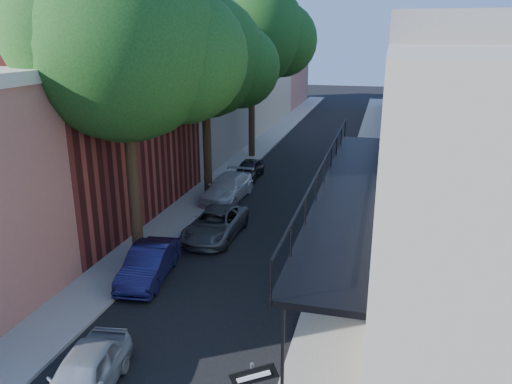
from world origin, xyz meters
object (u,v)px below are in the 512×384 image
Objects in this scene: parked_car_b at (149,264)px; parked_car_a at (84,375)px; parked_car_e at (249,169)px; oak_far at (259,34)px; oak_near at (138,47)px; oak_mid at (213,60)px; parked_car_c at (216,224)px; parked_car_d at (228,188)px.

parked_car_a is at bearing -85.32° from parked_car_b.
parked_car_b is at bearing -89.07° from parked_car_e.
oak_far is 25.93m from parked_car_a.
oak_mid is at bearing 90.37° from oak_near.
oak_near is 2.71× the size of parked_car_c.
parked_car_d is 4.16m from parked_car_e.
oak_mid is 3.09× the size of parked_car_e.
oak_far is at bearing 97.97° from parked_car_c.
parked_car_a is 0.81× the size of parked_car_c.
oak_near is at bearing 96.65° from parked_car_a.
oak_mid is 2.31× the size of parked_car_d.
parked_car_e is at bearing -82.14° from oak_far.
oak_far is 2.82× the size of parked_car_c.
parked_car_c is (1.78, -14.57, -7.67)m from oak_far.
oak_far reaches higher than parked_car_b.
oak_near reaches higher than parked_car_d.
parked_car_d is at bearing 102.74° from parked_car_c.
parked_car_b is at bearing -85.13° from oak_mid.
oak_mid is at bearing 147.23° from parked_car_d.
oak_near is 0.96× the size of oak_far.
oak_near is at bearing -125.41° from parked_car_c.
oak_mid reaches higher than parked_car_e.
oak_mid reaches higher than parked_car_d.
oak_near is 3.11× the size of parked_car_b.
parked_car_d is 1.34× the size of parked_car_e.
parked_car_e is at bearing 77.10° from oak_mid.
oak_mid is at bearing 89.63° from parked_car_a.
parked_car_c is at bearing -83.02° from oak_far.
oak_mid reaches higher than parked_car_a.
parked_car_c is (1.85, -5.53, -6.47)m from oak_mid.
oak_far reaches higher than parked_car_c.
parked_car_a is 1.03× the size of parked_car_e.
oak_near is 1.12× the size of oak_mid.
parked_car_d is at bearing -89.13° from parked_car_e.
parked_car_d is (0.77, 7.38, -7.24)m from oak_near.
parked_car_e is at bearing 92.75° from parked_car_d.
parked_car_c is (1.80, 2.44, -7.29)m from oak_near.
parked_car_d is (-1.03, 4.95, 0.05)m from parked_car_c.
parked_car_d reaches higher than parked_car_c.
oak_mid is 9.12m from oak_far.
parked_car_a is at bearing -85.47° from oak_far.
parked_car_b is 13.35m from parked_car_e.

